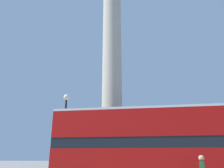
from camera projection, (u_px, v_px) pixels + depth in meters
The scene contains 3 objects.
monument_column at pixel (112, 70), 20.58m from camera, with size 4.77×4.77×25.79m.
bus_a at pixel (151, 144), 11.90m from camera, with size 10.55×2.82×4.23m.
street_lamp at pixel (65, 125), 17.37m from camera, with size 0.49×0.49×6.66m.
Camera 1 is at (3.14, -18.81, 1.66)m, focal length 35.00 mm.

